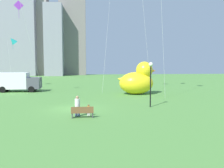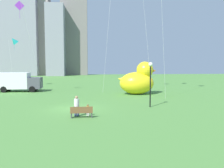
{
  "view_description": "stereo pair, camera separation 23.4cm",
  "coord_description": "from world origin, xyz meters",
  "px_view_note": "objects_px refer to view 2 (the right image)",
  "views": [
    {
      "loc": [
        1.11,
        -22.7,
        4.25
      ],
      "look_at": [
        3.75,
        3.01,
        2.03
      ],
      "focal_mm": 38.83,
      "sensor_mm": 36.0,
      "label": 1
    },
    {
      "loc": [
        1.34,
        -22.72,
        4.25
      ],
      "look_at": [
        3.75,
        3.01,
        2.03
      ],
      "focal_mm": 38.83,
      "sensor_mm": 36.0,
      "label": 2
    }
  ],
  "objects_px": {
    "giant_inflatable_duck": "(138,80)",
    "lamppost": "(150,74)",
    "kite_teal": "(14,41)",
    "park_bench": "(82,112)",
    "box_truck": "(18,82)",
    "kite_purple": "(21,10)",
    "person_adult": "(77,105)",
    "person_child": "(88,109)"
  },
  "relations": [
    {
      "from": "box_truck",
      "to": "kite_purple",
      "type": "xyz_separation_m",
      "value": [
        1.49,
        -2.88,
        10.01
      ]
    },
    {
      "from": "person_adult",
      "to": "person_child",
      "type": "xyz_separation_m",
      "value": [
        0.9,
        0.09,
        -0.39
      ]
    },
    {
      "from": "box_truck",
      "to": "kite_purple",
      "type": "relative_size",
      "value": 0.51
    },
    {
      "from": "lamppost",
      "to": "box_truck",
      "type": "bearing_deg",
      "value": 138.73
    },
    {
      "from": "person_child",
      "to": "kite_purple",
      "type": "distance_m",
      "value": 20.66
    },
    {
      "from": "person_adult",
      "to": "kite_teal",
      "type": "distance_m",
      "value": 29.92
    },
    {
      "from": "person_child",
      "to": "kite_teal",
      "type": "xyz_separation_m",
      "value": [
        -13.35,
        26.09,
        7.8
      ]
    },
    {
      "from": "box_truck",
      "to": "giant_inflatable_duck",
      "type": "bearing_deg",
      "value": -15.15
    },
    {
      "from": "kite_purple",
      "to": "giant_inflatable_duck",
      "type": "bearing_deg",
      "value": -6.53
    },
    {
      "from": "kite_teal",
      "to": "kite_purple",
      "type": "bearing_deg",
      "value": -68.81
    },
    {
      "from": "giant_inflatable_duck",
      "to": "kite_purple",
      "type": "relative_size",
      "value": 0.43
    },
    {
      "from": "person_child",
      "to": "lamppost",
      "type": "distance_m",
      "value": 7.39
    },
    {
      "from": "person_adult",
      "to": "box_truck",
      "type": "bearing_deg",
      "value": 118.21
    },
    {
      "from": "lamppost",
      "to": "kite_purple",
      "type": "xyz_separation_m",
      "value": [
        -15.05,
        11.64,
        8.24
      ]
    },
    {
      "from": "park_bench",
      "to": "box_truck",
      "type": "distance_m",
      "value": 21.16
    },
    {
      "from": "kite_teal",
      "to": "person_child",
      "type": "bearing_deg",
      "value": -62.9
    },
    {
      "from": "lamppost",
      "to": "kite_purple",
      "type": "distance_m",
      "value": 20.73
    },
    {
      "from": "park_bench",
      "to": "lamppost",
      "type": "xyz_separation_m",
      "value": [
        6.49,
        4.09,
        2.74
      ]
    },
    {
      "from": "person_child",
      "to": "person_adult",
      "type": "bearing_deg",
      "value": -173.98
    },
    {
      "from": "person_child",
      "to": "box_truck",
      "type": "distance_m",
      "value": 20.78
    },
    {
      "from": "person_adult",
      "to": "box_truck",
      "type": "height_order",
      "value": "box_truck"
    },
    {
      "from": "person_adult",
      "to": "giant_inflatable_duck",
      "type": "distance_m",
      "value": 15.38
    },
    {
      "from": "giant_inflatable_duck",
      "to": "kite_teal",
      "type": "distance_m",
      "value": 24.77
    },
    {
      "from": "kite_teal",
      "to": "park_bench",
      "type": "bearing_deg",
      "value": -64.37
    },
    {
      "from": "kite_teal",
      "to": "person_adult",
      "type": "bearing_deg",
      "value": -64.56
    },
    {
      "from": "park_bench",
      "to": "kite_purple",
      "type": "bearing_deg",
      "value": 118.58
    },
    {
      "from": "person_adult",
      "to": "person_child",
      "type": "distance_m",
      "value": 0.99
    },
    {
      "from": "lamppost",
      "to": "box_truck",
      "type": "xyz_separation_m",
      "value": [
        -16.54,
        14.52,
        -1.76
      ]
    },
    {
      "from": "box_truck",
      "to": "kite_teal",
      "type": "height_order",
      "value": "kite_teal"
    },
    {
      "from": "giant_inflatable_duck",
      "to": "box_truck",
      "type": "distance_m",
      "value": 17.97
    },
    {
      "from": "lamppost",
      "to": "kite_purple",
      "type": "bearing_deg",
      "value": 142.3
    },
    {
      "from": "park_bench",
      "to": "person_child",
      "type": "height_order",
      "value": "person_child"
    },
    {
      "from": "park_bench",
      "to": "giant_inflatable_duck",
      "type": "bearing_deg",
      "value": 62.34
    },
    {
      "from": "giant_inflatable_duck",
      "to": "lamppost",
      "type": "xyz_separation_m",
      "value": [
        -0.8,
        -9.82,
        1.31
      ]
    },
    {
      "from": "giant_inflatable_duck",
      "to": "lamppost",
      "type": "relative_size",
      "value": 1.24
    },
    {
      "from": "park_bench",
      "to": "person_child",
      "type": "distance_m",
      "value": 0.87
    },
    {
      "from": "person_adult",
      "to": "kite_purple",
      "type": "xyz_separation_m",
      "value": [
        -8.16,
        15.1,
        10.55
      ]
    },
    {
      "from": "person_child",
      "to": "lamppost",
      "type": "height_order",
      "value": "lamppost"
    },
    {
      "from": "person_adult",
      "to": "person_child",
      "type": "bearing_deg",
      "value": 6.02
    },
    {
      "from": "park_bench",
      "to": "kite_purple",
      "type": "height_order",
      "value": "kite_purple"
    },
    {
      "from": "person_adult",
      "to": "giant_inflatable_duck",
      "type": "bearing_deg",
      "value": 59.92
    },
    {
      "from": "box_truck",
      "to": "kite_purple",
      "type": "distance_m",
      "value": 10.52
    }
  ]
}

